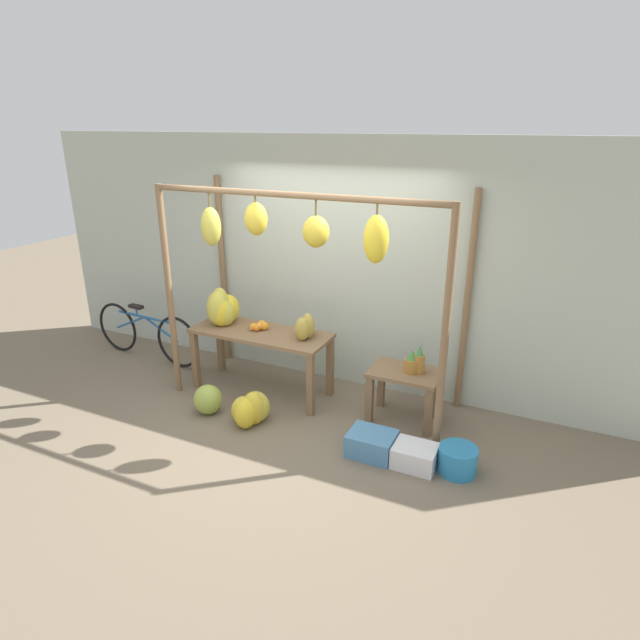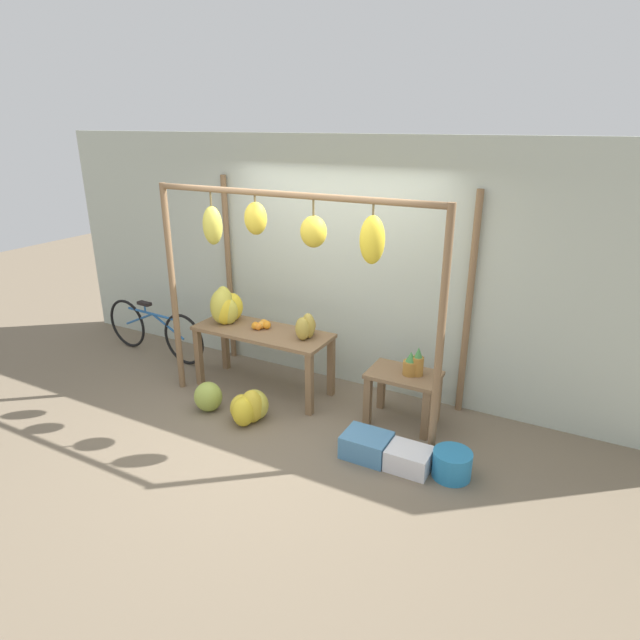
% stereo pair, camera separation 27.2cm
% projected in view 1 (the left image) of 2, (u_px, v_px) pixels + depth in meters
% --- Properties ---
extents(ground_plane, '(20.00, 20.00, 0.00)m').
position_uv_depth(ground_plane, '(279.00, 433.00, 5.32)').
color(ground_plane, '#756651').
extents(shop_wall_back, '(8.00, 0.08, 2.80)m').
position_uv_depth(shop_wall_back, '(336.00, 265.00, 6.02)').
color(shop_wall_back, '#B7C1B2').
rests_on(shop_wall_back, ground_plane).
extents(stall_awning, '(3.06, 1.14, 2.33)m').
position_uv_depth(stall_awning, '(301.00, 256.00, 5.15)').
color(stall_awning, brown).
rests_on(stall_awning, ground_plane).
extents(display_table_main, '(1.57, 0.60, 0.73)m').
position_uv_depth(display_table_main, '(261.00, 341.00, 5.95)').
color(display_table_main, brown).
rests_on(display_table_main, ground_plane).
extents(display_table_side, '(0.71, 0.47, 0.56)m').
position_uv_depth(display_table_side, '(404.00, 384.00, 5.42)').
color(display_table_side, brown).
rests_on(display_table_side, ground_plane).
extents(banana_pile_on_table, '(0.37, 0.44, 0.43)m').
position_uv_depth(banana_pile_on_table, '(222.00, 309.00, 6.05)').
color(banana_pile_on_table, gold).
rests_on(banana_pile_on_table, display_table_main).
extents(orange_pile, '(0.20, 0.20, 0.10)m').
position_uv_depth(orange_pile, '(259.00, 326.00, 5.94)').
color(orange_pile, orange).
rests_on(orange_pile, display_table_main).
extents(pineapple_cluster, '(0.20, 0.15, 0.30)m').
position_uv_depth(pineapple_cluster, '(415.00, 362.00, 5.30)').
color(pineapple_cluster, '#A3702D').
rests_on(pineapple_cluster, display_table_side).
extents(banana_pile_ground_left, '(0.39, 0.38, 0.33)m').
position_uv_depth(banana_pile_ground_left, '(207.00, 400.00, 5.64)').
color(banana_pile_ground_left, '#9EB247').
rests_on(banana_pile_ground_left, ground_plane).
extents(banana_pile_ground_right, '(0.41, 0.42, 0.36)m').
position_uv_depth(banana_pile_ground_right, '(250.00, 409.00, 5.44)').
color(banana_pile_ground_right, gold).
rests_on(banana_pile_ground_right, ground_plane).
extents(fruit_crate_white, '(0.43, 0.34, 0.22)m').
position_uv_depth(fruit_crate_white, '(372.00, 444.00, 4.95)').
color(fruit_crate_white, '#4C84B2').
rests_on(fruit_crate_white, ground_plane).
extents(blue_bucket, '(0.34, 0.34, 0.24)m').
position_uv_depth(blue_bucket, '(458.00, 460.00, 4.69)').
color(blue_bucket, teal).
rests_on(blue_bucket, ground_plane).
extents(parked_bicycle, '(1.73, 0.15, 0.71)m').
position_uv_depth(parked_bicycle, '(146.00, 333.00, 6.89)').
color(parked_bicycle, black).
rests_on(parked_bicycle, ground_plane).
extents(papaya_pile, '(0.25, 0.34, 0.28)m').
position_uv_depth(papaya_pile, '(306.00, 327.00, 5.70)').
color(papaya_pile, '#B2993D').
rests_on(papaya_pile, display_table_main).
extents(fruit_crate_purple, '(0.38, 0.31, 0.20)m').
position_uv_depth(fruit_crate_purple, '(415.00, 456.00, 4.79)').
color(fruit_crate_purple, silver).
rests_on(fruit_crate_purple, ground_plane).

